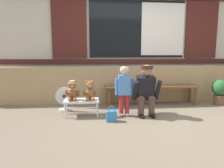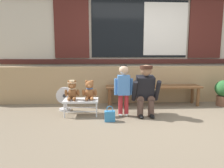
% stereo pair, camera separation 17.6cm
% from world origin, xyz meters
% --- Properties ---
extents(ground_plane, '(60.00, 60.00, 0.00)m').
position_xyz_m(ground_plane, '(0.00, 0.00, 0.00)').
color(ground_plane, '#756651').
extents(brick_low_wall, '(7.34, 0.25, 0.85)m').
position_xyz_m(brick_low_wall, '(0.00, 1.43, 0.42)').
color(brick_low_wall, tan).
rests_on(brick_low_wall, ground).
extents(shop_facade, '(7.49, 0.26, 3.20)m').
position_xyz_m(shop_facade, '(0.00, 1.94, 1.62)').
color(shop_facade, beige).
rests_on(shop_facade, ground).
extents(wooden_bench_long, '(2.10, 0.40, 0.44)m').
position_xyz_m(wooden_bench_long, '(0.18, 1.06, 0.37)').
color(wooden_bench_long, brown).
rests_on(wooden_bench_long, ground).
extents(small_display_bench, '(0.64, 0.36, 0.30)m').
position_xyz_m(small_display_bench, '(-1.36, 0.39, 0.27)').
color(small_display_bench, silver).
rests_on(small_display_bench, ground).
extents(teddy_bear_with_hat, '(0.28, 0.27, 0.36)m').
position_xyz_m(teddy_bear_with_hat, '(-1.52, 0.40, 0.47)').
color(teddy_bear_with_hat, brown).
rests_on(teddy_bear_with_hat, small_display_bench).
extents(teddy_bear_plain, '(0.28, 0.26, 0.36)m').
position_xyz_m(teddy_bear_plain, '(-1.20, 0.39, 0.46)').
color(teddy_bear_plain, '#93562D').
rests_on(teddy_bear_plain, small_display_bench).
extents(child_standing, '(0.35, 0.18, 0.96)m').
position_xyz_m(child_standing, '(-0.57, 0.30, 0.59)').
color(child_standing, '#B7282D').
rests_on(child_standing, ground).
extents(adult_crouching, '(0.50, 0.49, 0.95)m').
position_xyz_m(adult_crouching, '(-0.16, 0.31, 0.48)').
color(adult_crouching, brown).
rests_on(adult_crouching, ground).
extents(handbag_on_ground, '(0.18, 0.11, 0.27)m').
position_xyz_m(handbag_on_ground, '(-0.84, 0.00, 0.10)').
color(handbag_on_ground, teal).
rests_on(handbag_on_ground, ground).
extents(potted_plant, '(0.36, 0.36, 0.57)m').
position_xyz_m(potted_plant, '(1.71, 0.92, 0.32)').
color(potted_plant, brown).
rests_on(potted_plant, ground).
extents(floor_fan, '(0.34, 0.24, 0.48)m').
position_xyz_m(floor_fan, '(-1.71, 0.74, 0.24)').
color(floor_fan, silver).
rests_on(floor_fan, ground).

